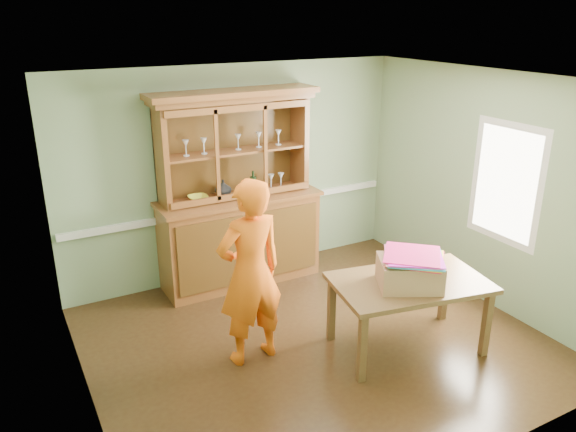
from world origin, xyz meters
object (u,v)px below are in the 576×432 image
cardboard_box (409,273)px  person (250,273)px  dining_table (409,289)px  china_hutch (239,218)px

cardboard_box → person: person is taller
dining_table → person: size_ratio=0.89×
china_hutch → dining_table: (0.86, -2.24, -0.18)m
person → china_hutch: bearing=-114.4°
china_hutch → cardboard_box: china_hutch is taller
dining_table → person: 1.61m
china_hutch → cardboard_box: bearing=-71.4°
china_hutch → dining_table: size_ratio=1.46×
china_hutch → dining_table: bearing=-68.9°
dining_table → cardboard_box: 0.25m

